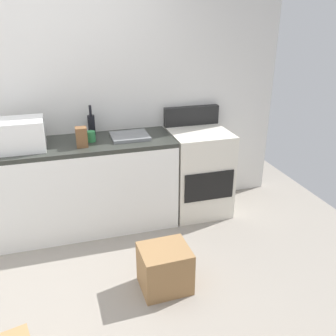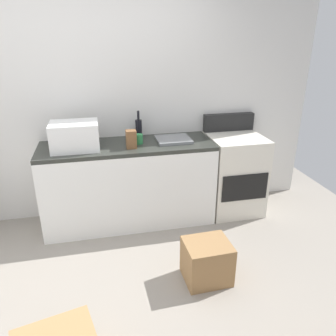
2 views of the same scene
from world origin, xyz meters
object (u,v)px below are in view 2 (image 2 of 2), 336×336
Objects in this scene: coffee_mug at (139,139)px; knife_block at (131,139)px; cardboard_box_large at (207,261)px; microwave at (75,136)px; stove_oven at (234,173)px; wine_bottle at (139,128)px.

knife_block is (-0.09, -0.12, 0.04)m from coffee_mug.
coffee_mug is at bearing 109.85° from cardboard_box_large.
microwave reaches higher than knife_block.
knife_block reaches higher than coffee_mug.
cardboard_box_large is at bearing -63.50° from knife_block.
wine_bottle is at bearing 169.78° from stove_oven.
stove_oven is 1.34m from cardboard_box_large.
microwave is 0.64m from coffee_mug.
coffee_mug is 0.26× the size of cardboard_box_large.
cardboard_box_large is at bearing -45.93° from microwave.
microwave is 2.56× the size of knife_block.
wine_bottle reaches higher than coffee_mug.
cardboard_box_large is (0.37, -1.31, -0.83)m from wine_bottle.
stove_oven is 1.30m from knife_block.
coffee_mug is 0.56× the size of knife_block.
stove_oven reaches higher than knife_block.
wine_bottle is 0.79× the size of cardboard_box_large.
wine_bottle is at bearing 69.31° from knife_block.
knife_block is (-1.19, -0.13, 0.52)m from stove_oven.
stove_oven is 1.20m from coffee_mug.
stove_oven is 6.11× the size of knife_block.
microwave is (-1.73, -0.05, 0.57)m from stove_oven.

